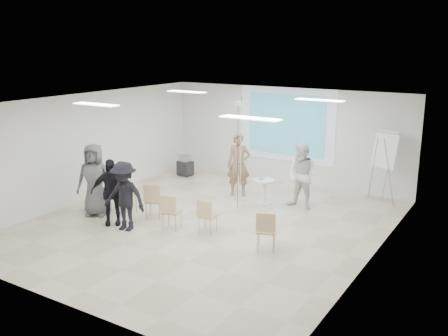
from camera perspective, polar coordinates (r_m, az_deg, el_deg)
The scene contains 30 objects.
floor at distance 12.36m, azimuth -1.97°, elevation -6.63°, with size 8.00×9.00×0.10m, color beige.
ceiling at distance 11.63m, azimuth -2.10°, elevation 7.80°, with size 8.00×9.00×0.10m, color white.
wall_back at distance 15.80m, azimuth 7.19°, elevation 3.71°, with size 8.00×0.10×3.00m, color silver.
wall_left at distance 14.50m, azimuth -15.47°, elevation 2.37°, with size 0.10×9.00×3.00m, color silver.
wall_right at distance 10.29m, azimuth 17.09°, elevation -2.49°, with size 0.10×9.00×3.00m, color silver.
projection_halo at distance 15.68m, azimuth 7.13°, elevation 4.94°, with size 3.20×0.01×2.30m, color silver.
projection_image at distance 15.67m, azimuth 7.11°, elevation 4.93°, with size 2.60×0.01×1.90m, color teal.
pedestal_table at distance 13.75m, azimuth 4.60°, elevation -2.53°, with size 0.69×0.69×0.72m.
player_left at distance 14.33m, azimuth 1.69°, elevation 0.87°, with size 0.76×0.52×2.09m, color #8E6F57.
player_right at distance 13.36m, azimuth 8.96°, elevation -0.50°, with size 0.96×0.77×1.99m, color white.
controller_left at distance 14.38m, azimuth 2.82°, elevation 2.27°, with size 0.04×0.13×0.04m, color silver.
controller_right at distance 13.57m, azimuth 8.73°, elevation 1.25°, with size 0.04×0.13×0.04m, color white.
chair_far_left at distance 13.38m, azimuth -14.27°, elevation -2.65°, with size 0.49×0.52×0.96m.
chair_left_mid at distance 13.22m, azimuth -11.48°, elevation -2.66°, with size 0.57×0.60×0.97m.
chair_left_inner at distance 12.65m, azimuth -8.07°, elevation -3.46°, with size 0.57×0.59×0.91m.
chair_center at distance 11.86m, azimuth -6.15°, elevation -4.72°, with size 0.50×0.52×0.87m.
chair_right_inner at distance 11.62m, azimuth -2.04°, elevation -5.24°, with size 0.42×0.44×0.81m.
chair_right_far at distance 10.65m, azimuth 4.83°, elevation -6.88°, with size 0.55×0.57×0.88m.
red_jacket at distance 13.07m, azimuth -11.85°, elevation -2.21°, with size 0.46×0.11×0.44m, color #B41E16.
laptop at distance 12.75m, azimuth -7.90°, elevation -3.54°, with size 0.33×0.24×0.03m, color black.
audience_left at distance 12.35m, azimuth -12.83°, elevation -2.16°, with size 1.09×0.66×1.88m, color black.
audience_mid at distance 11.90m, azimuth -11.35°, elevation -2.68°, with size 1.22×0.67×1.89m, color black.
audience_outer at distance 13.10m, azimuth -14.58°, elevation -0.85°, with size 1.02×0.67×2.10m, color #5A5B5F.
flipchart_easel at distance 14.30m, azimuth 17.94°, elevation 1.94°, with size 0.82×0.65×2.01m.
av_cart at distance 16.68m, azimuth -4.46°, elevation 0.19°, with size 0.50×0.42×0.70m.
ceiling_projector at distance 12.88m, azimuth 2.01°, elevation 6.80°, with size 0.30×0.25×3.00m.
fluor_panel_nw at distance 14.41m, azimuth -4.30°, elevation 8.68°, with size 1.20×0.30×0.02m, color white.
fluor_panel_ne at distance 12.49m, azimuth 10.86°, elevation 7.63°, with size 1.20×0.30×0.02m, color white.
fluor_panel_sw at distance 11.78m, azimuth -14.42°, elevation 7.06°, with size 1.20×0.30×0.02m, color white.
fluor_panel_se at distance 9.34m, azimuth 3.02°, elevation 5.72°, with size 1.20×0.30×0.02m, color white.
Camera 1 is at (6.44, -9.60, 4.34)m, focal length 40.00 mm.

